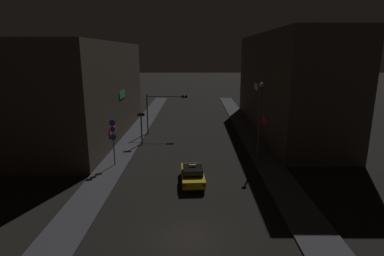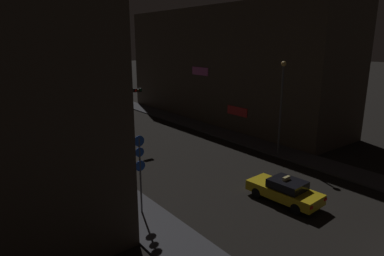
{
  "view_description": "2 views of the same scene",
  "coord_description": "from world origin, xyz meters",
  "px_view_note": "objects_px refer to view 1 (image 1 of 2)",
  "views": [
    {
      "loc": [
        0.31,
        -15.98,
        10.64
      ],
      "look_at": [
        0.02,
        16.48,
        2.65
      ],
      "focal_mm": 28.92,
      "sensor_mm": 36.0,
      "label": 1
    },
    {
      "loc": [
        -15.4,
        -3.21,
        9.32
      ],
      "look_at": [
        -0.81,
        15.9,
        3.11
      ],
      "focal_mm": 31.46,
      "sensor_mm": 36.0,
      "label": 2
    }
  ],
  "objects_px": {
    "sign_pole_left": "(113,138)",
    "street_lamp_near_block": "(260,113)",
    "taxi": "(193,174)",
    "traffic_light_overhead": "(163,105)",
    "traffic_light_left_kerb": "(141,122)"
  },
  "relations": [
    {
      "from": "street_lamp_near_block",
      "to": "sign_pole_left",
      "type": "bearing_deg",
      "value": -172.37
    },
    {
      "from": "sign_pole_left",
      "to": "street_lamp_near_block",
      "type": "bearing_deg",
      "value": 7.63
    },
    {
      "from": "street_lamp_near_block",
      "to": "traffic_light_overhead",
      "type": "bearing_deg",
      "value": 136.6
    },
    {
      "from": "traffic_light_overhead",
      "to": "street_lamp_near_block",
      "type": "relative_size",
      "value": 0.7
    },
    {
      "from": "taxi",
      "to": "traffic_light_overhead",
      "type": "xyz_separation_m",
      "value": [
        -3.97,
        15.66,
        3.15
      ]
    },
    {
      "from": "taxi",
      "to": "street_lamp_near_block",
      "type": "bearing_deg",
      "value": 41.18
    },
    {
      "from": "traffic_light_overhead",
      "to": "sign_pole_left",
      "type": "xyz_separation_m",
      "value": [
        -3.53,
        -11.82,
        -1.1
      ]
    },
    {
      "from": "taxi",
      "to": "street_lamp_near_block",
      "type": "relative_size",
      "value": 0.59
    },
    {
      "from": "taxi",
      "to": "street_lamp_near_block",
      "type": "height_order",
      "value": "street_lamp_near_block"
    },
    {
      "from": "traffic_light_left_kerb",
      "to": "street_lamp_near_block",
      "type": "bearing_deg",
      "value": -22.35
    },
    {
      "from": "taxi",
      "to": "sign_pole_left",
      "type": "height_order",
      "value": "sign_pole_left"
    },
    {
      "from": "traffic_light_left_kerb",
      "to": "sign_pole_left",
      "type": "distance_m",
      "value": 7.21
    },
    {
      "from": "traffic_light_overhead",
      "to": "traffic_light_left_kerb",
      "type": "height_order",
      "value": "traffic_light_overhead"
    },
    {
      "from": "taxi",
      "to": "street_lamp_near_block",
      "type": "xyz_separation_m",
      "value": [
        6.54,
        5.72,
        4.11
      ]
    },
    {
      "from": "sign_pole_left",
      "to": "taxi",
      "type": "bearing_deg",
      "value": -27.1
    }
  ]
}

